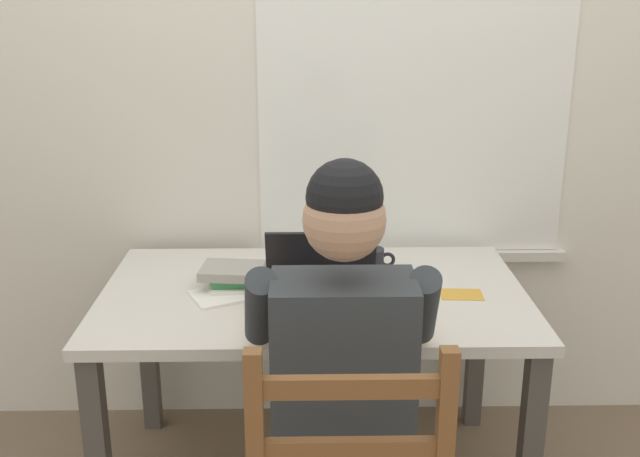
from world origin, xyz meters
TOP-DOWN VIEW (x-y plane):
  - back_wall at (0.01, 0.48)m, footprint 6.00×0.08m
  - desk at (0.00, 0.00)m, footprint 1.33×0.80m
  - seated_person at (0.06, -0.48)m, footprint 0.50×0.60m
  - laptop at (0.02, -0.16)m, footprint 0.33×0.31m
  - computer_mouse at (0.24, -0.24)m, footprint 0.06×0.10m
  - coffee_mug_white at (0.00, 0.13)m, footprint 0.12×0.08m
  - coffee_mug_dark at (0.20, 0.15)m, footprint 0.12×0.08m
  - book_stack_main at (-0.25, 0.02)m, footprint 0.22×0.17m
  - paper_pile_near_laptop at (-0.25, -0.03)m, footprint 0.30×0.25m
  - paper_pile_back_corner at (0.20, -0.03)m, footprint 0.21×0.15m
  - paper_pile_side at (-0.07, 0.03)m, footprint 0.23×0.22m
  - landscape_photo_print at (0.46, -0.04)m, footprint 0.13×0.10m

SIDE VIEW (x-z plane):
  - desk at x=0.00m, z-range 0.26..0.96m
  - seated_person at x=0.06m, z-range 0.06..1.32m
  - landscape_photo_print at x=0.46m, z-range 0.70..0.70m
  - paper_pile_back_corner at x=0.20m, z-range 0.70..0.71m
  - paper_pile_near_laptop at x=-0.25m, z-range 0.70..0.71m
  - paper_pile_side at x=-0.07m, z-range 0.70..0.72m
  - computer_mouse at x=0.24m, z-range 0.70..0.74m
  - book_stack_main at x=-0.25m, z-range 0.70..0.78m
  - coffee_mug_dark at x=0.20m, z-range 0.70..0.79m
  - coffee_mug_white at x=0.00m, z-range 0.70..0.81m
  - laptop at x=0.02m, z-range 0.64..0.87m
  - back_wall at x=0.01m, z-range 0.00..2.60m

